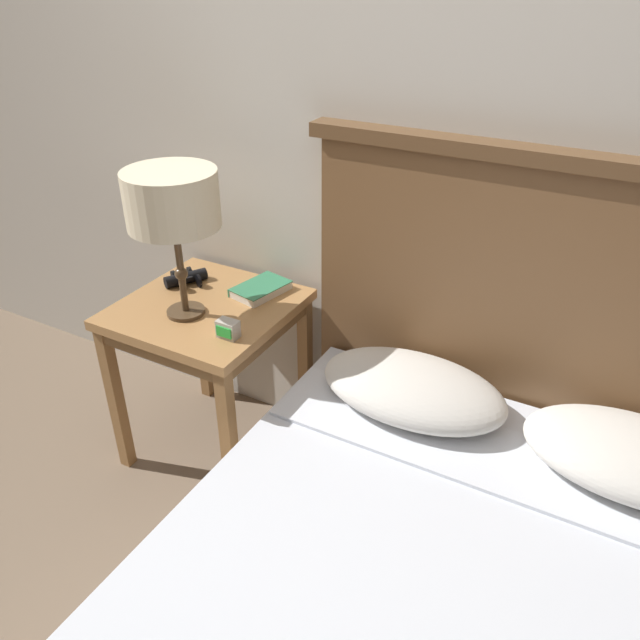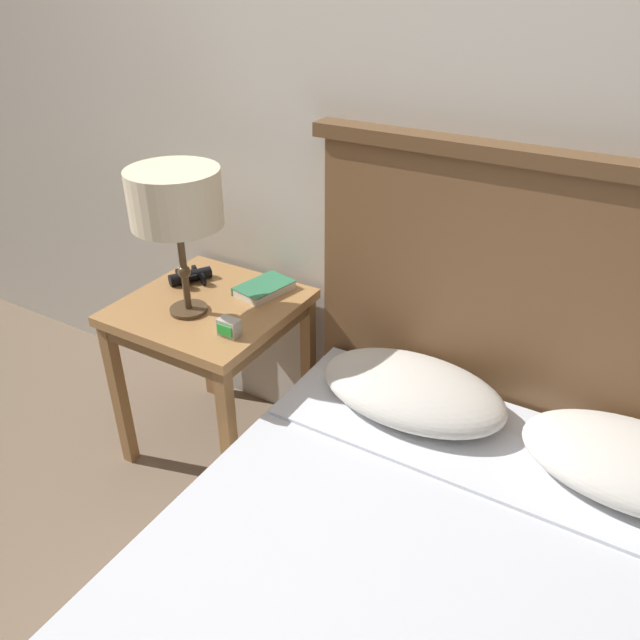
# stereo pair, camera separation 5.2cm
# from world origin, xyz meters

# --- Properties ---
(ground_plane) EXTENTS (20.00, 20.00, 0.00)m
(ground_plane) POSITION_xyz_m (0.00, 0.00, 0.00)
(ground_plane) COLOR #7A6651
(ground_plane) RESTS_ON ground
(wall_back) EXTENTS (8.00, 0.06, 2.60)m
(wall_back) POSITION_xyz_m (0.00, 1.00, 1.30)
(wall_back) COLOR beige
(wall_back) RESTS_ON ground_plane
(nightstand) EXTENTS (0.58, 0.58, 0.65)m
(nightstand) POSITION_xyz_m (-0.51, 0.66, 0.57)
(nightstand) COLOR #AD7A47
(nightstand) RESTS_ON ground_plane
(bed) EXTENTS (1.58, 1.78, 1.27)m
(bed) POSITION_xyz_m (0.57, 0.17, 0.28)
(bed) COLOR #4E3520
(bed) RESTS_ON ground_plane
(table_lamp) EXTENTS (0.30, 0.30, 0.50)m
(table_lamp) POSITION_xyz_m (-0.53, 0.57, 1.05)
(table_lamp) COLOR #4C3823
(table_lamp) RESTS_ON nightstand
(book_on_nightstand) EXTENTS (0.17, 0.23, 0.03)m
(book_on_nightstand) POSITION_xyz_m (-0.39, 0.82, 0.67)
(book_on_nightstand) COLOR silver
(book_on_nightstand) RESTS_ON nightstand
(binoculars_pair) EXTENTS (0.16, 0.16, 0.05)m
(binoculars_pair) POSITION_xyz_m (-0.67, 0.75, 0.68)
(binoculars_pair) COLOR black
(binoculars_pair) RESTS_ON nightstand
(alarm_clock) EXTENTS (0.07, 0.05, 0.06)m
(alarm_clock) POSITION_xyz_m (-0.31, 0.52, 0.68)
(alarm_clock) COLOR #B7B2A8
(alarm_clock) RESTS_ON nightstand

